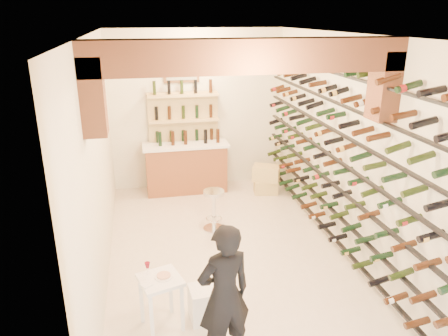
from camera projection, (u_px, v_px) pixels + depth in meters
name	position (u px, v px, depth m)	size (l,w,h in m)	color
ground	(228.00, 255.00, 6.45)	(6.00, 6.00, 0.00)	beige
room_shell	(233.00, 113.00, 5.45)	(3.52, 6.02, 3.21)	beige
wine_rack	(331.00, 152.00, 6.22)	(0.32, 5.70, 2.56)	black
back_counter	(186.00, 166.00, 8.65)	(1.70, 0.62, 1.29)	brown
back_shelving	(184.00, 133.00, 8.66)	(1.40, 0.31, 2.73)	tan
tasting_table	(160.00, 287.00, 4.81)	(0.56, 0.56, 0.79)	white
white_stool	(204.00, 304.00, 5.05)	(0.33, 0.33, 0.42)	white
person	(224.00, 295.00, 4.26)	(0.57, 0.38, 1.57)	black
chrome_barstool	(214.00, 207.00, 7.10)	(0.37, 0.37, 0.71)	silver
crate_lower	(266.00, 186.00, 8.67)	(0.47, 0.33, 0.28)	tan
crate_upper	(266.00, 173.00, 8.57)	(0.52, 0.36, 0.30)	tan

